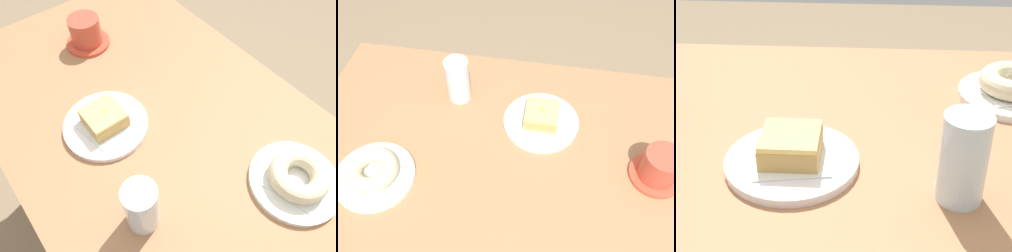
% 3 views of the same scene
% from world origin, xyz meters
% --- Properties ---
extents(ground_plane, '(6.00, 6.00, 0.00)m').
position_xyz_m(ground_plane, '(0.00, 0.00, 0.00)').
color(ground_plane, '#836D51').
extents(table, '(1.13, 0.69, 0.76)m').
position_xyz_m(table, '(0.00, 0.00, 0.66)').
color(table, '#A16C47').
rests_on(table, ground_plane).
extents(plate_glazed_square, '(0.20, 0.20, 0.01)m').
position_xyz_m(plate_glazed_square, '(0.05, 0.11, 0.76)').
color(plate_glazed_square, white).
rests_on(plate_glazed_square, table).
extents(napkin_glazed_square, '(0.13, 0.13, 0.00)m').
position_xyz_m(napkin_glazed_square, '(0.05, 0.11, 0.77)').
color(napkin_glazed_square, white).
rests_on(napkin_glazed_square, plate_glazed_square).
extents(donut_glazed_square, '(0.09, 0.09, 0.04)m').
position_xyz_m(donut_glazed_square, '(0.05, 0.11, 0.79)').
color(donut_glazed_square, tan).
rests_on(donut_glazed_square, napkin_glazed_square).
extents(plate_sugar_ring, '(0.19, 0.19, 0.01)m').
position_xyz_m(plate_sugar_ring, '(-0.32, -0.13, 0.76)').
color(plate_sugar_ring, white).
rests_on(plate_sugar_ring, table).
extents(napkin_sugar_ring, '(0.13, 0.13, 0.00)m').
position_xyz_m(napkin_sugar_ring, '(-0.32, -0.13, 0.77)').
color(napkin_sugar_ring, white).
rests_on(napkin_sugar_ring, plate_sugar_ring).
extents(donut_sugar_ring, '(0.12, 0.12, 0.04)m').
position_xyz_m(donut_sugar_ring, '(-0.32, -0.13, 0.79)').
color(donut_sugar_ring, beige).
rests_on(donut_sugar_ring, napkin_sugar_ring).
extents(water_glass, '(0.06, 0.06, 0.13)m').
position_xyz_m(water_glass, '(-0.19, 0.17, 0.82)').
color(water_glass, silver).
rests_on(water_glass, table).
extents(coffee_cup, '(0.12, 0.12, 0.09)m').
position_xyz_m(coffee_cup, '(0.34, -0.01, 0.80)').
color(coffee_cup, '#CD4930').
rests_on(coffee_cup, table).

